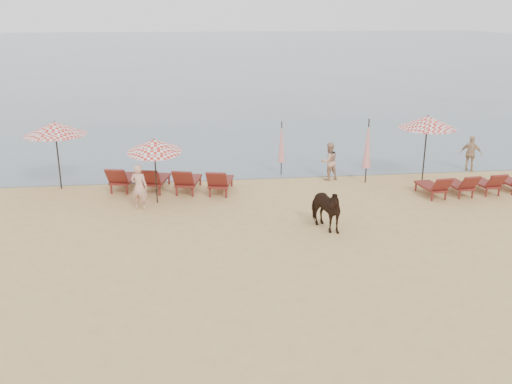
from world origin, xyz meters
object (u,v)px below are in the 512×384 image
at_px(umbrella_open_left_a, 55,128).
at_px(umbrella_open_left_b, 154,146).
at_px(cow, 324,208).
at_px(beachgoer_left, 139,187).
at_px(beachgoer_right_a, 329,161).
at_px(umbrella_closed_right, 368,144).
at_px(lounger_cluster_right, 474,183).
at_px(umbrella_closed_left, 282,142).
at_px(lounger_cluster_left, 171,180).
at_px(beachgoer_right_b, 471,154).
at_px(umbrella_open_right, 428,122).

height_order(umbrella_open_left_a, umbrella_open_left_b, umbrella_open_left_a).
distance_m(cow, beachgoer_left, 6.47).
bearing_deg(beachgoer_right_a, beachgoer_left, 3.65).
height_order(umbrella_closed_right, beachgoer_right_a, umbrella_closed_right).
bearing_deg(beachgoer_right_a, umbrella_closed_right, 139.65).
bearing_deg(lounger_cluster_right, umbrella_closed_left, 147.09).
relative_size(lounger_cluster_left, cow, 2.87).
relative_size(lounger_cluster_right, beachgoer_right_b, 2.66).
xyz_separation_m(lounger_cluster_left, cow, (4.89, -4.42, 0.21)).
bearing_deg(beachgoer_right_b, umbrella_closed_right, 46.51).
relative_size(lounger_cluster_left, umbrella_open_right, 1.78).
distance_m(umbrella_open_right, beachgoer_right_a, 4.12).
xyz_separation_m(umbrella_closed_left, beachgoer_right_a, (1.81, -0.95, -0.62)).
bearing_deg(lounger_cluster_left, umbrella_open_right, 13.73).
xyz_separation_m(umbrella_open_right, beachgoer_right_b, (2.63, 1.27, -1.68)).
height_order(umbrella_open_left_a, beachgoer_right_b, umbrella_open_left_a).
relative_size(cow, beachgoer_right_b, 1.09).
distance_m(umbrella_open_left_a, umbrella_open_left_b, 4.36).
distance_m(umbrella_open_right, umbrella_closed_left, 5.86).
bearing_deg(umbrella_closed_right, umbrella_open_right, -4.45).
distance_m(umbrella_open_left_a, beachgoer_left, 4.53).
bearing_deg(beachgoer_right_b, umbrella_open_left_a, 35.58).
relative_size(umbrella_open_left_a, cow, 1.58).
xyz_separation_m(lounger_cluster_left, lounger_cluster_right, (11.34, -1.63, -0.06)).
bearing_deg(umbrella_closed_left, umbrella_open_right, -17.51).
relative_size(lounger_cluster_right, cow, 2.43).
distance_m(umbrella_open_left_a, cow, 10.74).
distance_m(umbrella_closed_left, beachgoer_right_b, 8.16).
distance_m(lounger_cluster_right, umbrella_open_right, 2.97).
bearing_deg(lounger_cluster_left, umbrella_closed_left, 35.17).
xyz_separation_m(umbrella_open_left_b, umbrella_closed_left, (5.03, 3.04, -0.73)).
bearing_deg(umbrella_open_right, beachgoer_right_b, 31.71).
height_order(cow, beachgoer_right_a, beachgoer_right_a).
distance_m(lounger_cluster_left, beachgoer_right_a, 6.44).
xyz_separation_m(umbrella_open_left_a, beachgoer_right_b, (16.95, 0.44, -1.61)).
xyz_separation_m(umbrella_open_left_a, umbrella_closed_right, (12.00, -0.65, -0.79)).
bearing_deg(beachgoer_right_a, umbrella_open_left_b, 0.59).
bearing_deg(umbrella_open_left_a, lounger_cluster_left, -29.50).
height_order(umbrella_open_left_a, umbrella_closed_right, umbrella_open_left_a).
xyz_separation_m(lounger_cluster_left, umbrella_open_left_a, (-4.26, 0.95, 1.89)).
bearing_deg(cow, umbrella_open_left_b, 125.91).
relative_size(lounger_cluster_right, umbrella_open_right, 1.51).
relative_size(umbrella_open_right, beachgoer_left, 1.68).
bearing_deg(umbrella_closed_left, beachgoer_right_b, -3.26).
bearing_deg(umbrella_open_right, cow, -132.67).
xyz_separation_m(umbrella_closed_right, cow, (-2.85, -4.72, -0.89)).
relative_size(umbrella_open_left_b, umbrella_open_right, 0.90).
bearing_deg(lounger_cluster_right, umbrella_open_left_b, 172.16).
xyz_separation_m(lounger_cluster_right, beachgoer_left, (-12.36, -0.17, 0.37)).
relative_size(beachgoer_right_a, beachgoer_right_b, 1.00).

